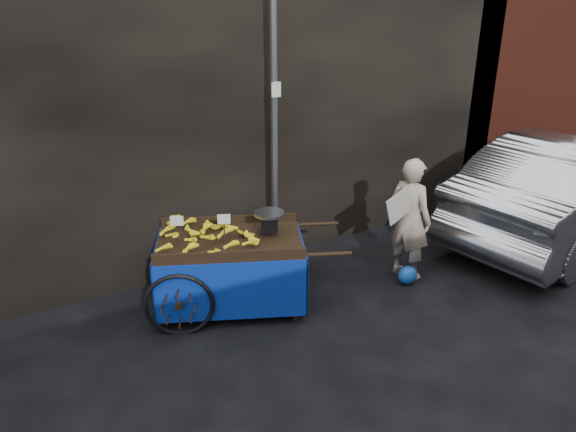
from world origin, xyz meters
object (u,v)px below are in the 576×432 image
vendor (410,219)px  banana_cart (225,247)px  plastic_bag (408,275)px  parked_car (574,187)px

vendor → banana_cart: bearing=63.4°
vendor → plastic_bag: size_ratio=6.05×
banana_cart → plastic_bag: 2.41m
banana_cart → vendor: (2.36, -0.47, 0.04)m
vendor → plastic_bag: (-0.14, -0.20, -0.69)m
plastic_bag → parked_car: bearing=-0.2°
plastic_bag → parked_car: size_ratio=0.06×
banana_cart → parked_car: (5.32, -0.68, 0.01)m
plastic_bag → parked_car: 3.17m
parked_car → vendor: bearing=75.1°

